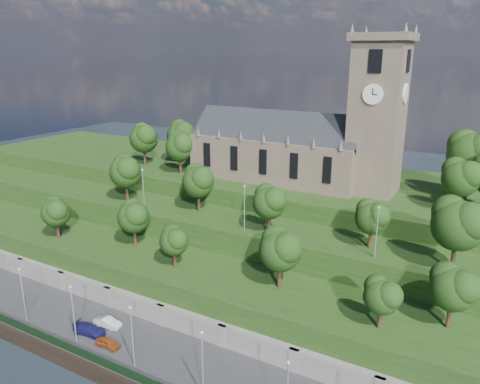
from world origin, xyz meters
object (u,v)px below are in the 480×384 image
Objects in this scene: car_middle at (108,322)px; car_right at (89,329)px; church at (302,142)px; car_left at (108,343)px.

car_right is (-0.82, -2.51, 0.01)m from car_middle.
church reaches higher than car_left.
car_left is 0.75× the size of car_right.
car_right is at bearing 157.38° from car_middle.
church is 47.45m from car_left.
car_middle reaches higher than car_left.
car_middle is (-3.46, 3.40, 0.07)m from car_left.
car_middle is (-11.82, -38.85, -19.85)m from church.
church is 8.25× the size of car_right.
car_right reaches higher than car_middle.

